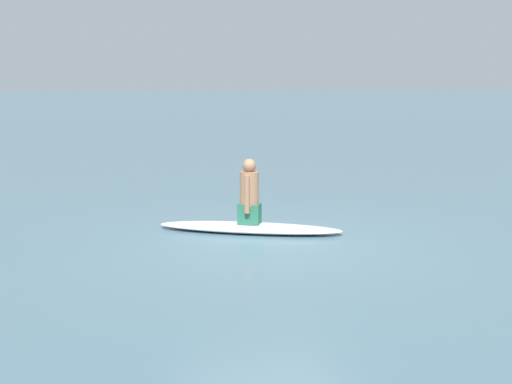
% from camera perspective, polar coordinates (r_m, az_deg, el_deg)
% --- Properties ---
extents(ground_plane, '(400.00, 400.00, 0.00)m').
position_cam_1_polar(ground_plane, '(9.99, 1.17, -4.27)').
color(ground_plane, slate).
extents(surfboard, '(2.13, 2.78, 0.13)m').
position_cam_1_polar(surfboard, '(10.76, -0.54, -2.94)').
color(surfboard, white).
rests_on(surfboard, ground).
extents(person_paddler, '(0.41, 0.43, 1.01)m').
position_cam_1_polar(person_paddler, '(10.67, -0.54, -0.20)').
color(person_paddler, '#26664C').
rests_on(person_paddler, surfboard).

